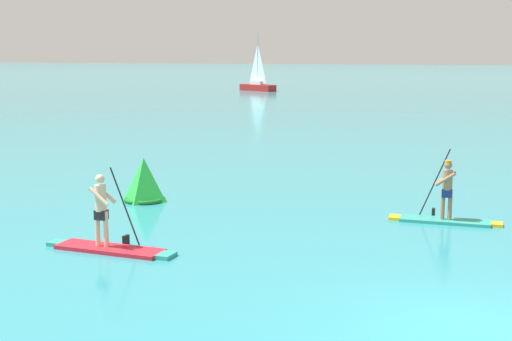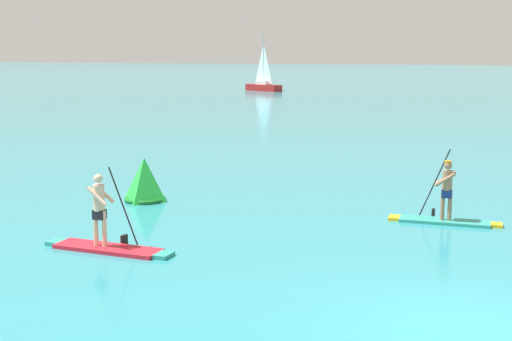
{
  "view_description": "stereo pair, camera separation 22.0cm",
  "coord_description": "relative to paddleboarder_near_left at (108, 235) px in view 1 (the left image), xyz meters",
  "views": [
    {
      "loc": [
        -0.24,
        -11.37,
        4.52
      ],
      "look_at": [
        -6.07,
        7.99,
        1.08
      ],
      "focal_mm": 49.72,
      "sensor_mm": 36.0,
      "label": 1
    },
    {
      "loc": [
        -0.03,
        -11.31,
        4.52
      ],
      "look_at": [
        -6.07,
        7.99,
        1.08
      ],
      "focal_mm": 49.72,
      "sensor_mm": 36.0,
      "label": 2
    }
  ],
  "objects": [
    {
      "name": "ground",
      "position": [
        7.99,
        -2.64,
        -0.38
      ],
      "size": [
        440.0,
        440.0,
        0.0
      ],
      "primitive_type": "plane",
      "color": "teal"
    },
    {
      "name": "paddleboarder_mid_center",
      "position": [
        7.26,
        5.02,
        0.02
      ],
      "size": [
        2.93,
        0.89,
        1.98
      ],
      "rotation": [
        0.0,
        0.0,
        3.13
      ],
      "color": "teal",
      "rests_on": "ground"
    },
    {
      "name": "paddleboarder_near_left",
      "position": [
        0.0,
        0.0,
        0.0
      ],
      "size": [
        3.24,
        0.98,
        1.91
      ],
      "rotation": [
        0.0,
        0.0,
        -0.08
      ],
      "color": "red",
      "rests_on": "ground"
    },
    {
      "name": "sailboat_left_horizon",
      "position": [
        -15.27,
        63.05,
        0.44
      ],
      "size": [
        4.71,
        3.41,
        6.32
      ],
      "rotation": [
        0.0,
        0.0,
        2.63
      ],
      "color": "#A51E1E",
      "rests_on": "ground"
    },
    {
      "name": "race_marker_buoy",
      "position": [
        -1.57,
        5.17,
        0.22
      ],
      "size": [
        1.25,
        1.25,
        1.33
      ],
      "color": "green",
      "rests_on": "ground"
    }
  ]
}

